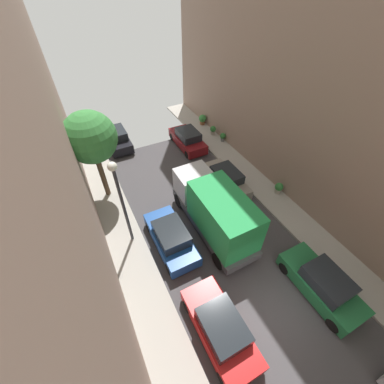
# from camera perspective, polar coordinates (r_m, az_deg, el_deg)

# --- Properties ---
(ground) EXTENTS (32.00, 32.00, 0.00)m
(ground) POSITION_cam_1_polar(r_m,az_deg,el_deg) (13.48, 17.76, -24.63)
(ground) COLOR #423F42
(sidewalk_left) EXTENTS (2.00, 44.00, 0.15)m
(sidewalk_left) POSITION_cam_1_polar(r_m,az_deg,el_deg) (12.29, -4.07, -35.56)
(sidewalk_left) COLOR #A8A399
(sidewalk_left) RESTS_ON ground
(sidewalk_right) EXTENTS (2.00, 44.00, 0.15)m
(sidewalk_right) POSITION_cam_1_polar(r_m,az_deg,el_deg) (16.08, 31.69, -14.32)
(sidewalk_right) COLOR #A8A399
(sidewalk_right) RESTS_ON ground
(parked_car_left_2) EXTENTS (1.78, 4.20, 1.57)m
(parked_car_left_2) POSITION_cam_1_polar(r_m,az_deg,el_deg) (12.01, 6.62, -28.82)
(parked_car_left_2) COLOR red
(parked_car_left_2) RESTS_ON ground
(parked_car_left_3) EXTENTS (1.78, 4.20, 1.57)m
(parked_car_left_3) POSITION_cam_1_polar(r_m,az_deg,el_deg) (14.09, -4.87, -10.46)
(parked_car_left_3) COLOR #194799
(parked_car_left_3) RESTS_ON ground
(parked_car_left_4) EXTENTS (1.78, 4.20, 1.57)m
(parked_car_left_4) POSITION_cam_1_polar(r_m,az_deg,el_deg) (22.77, -17.03, 11.83)
(parked_car_left_4) COLOR black
(parked_car_left_4) RESTS_ON ground
(parked_car_right_2) EXTENTS (1.78, 4.20, 1.57)m
(parked_car_right_2) POSITION_cam_1_polar(r_m,az_deg,el_deg) (14.13, 27.92, -18.30)
(parked_car_right_2) COLOR #1E6638
(parked_car_right_2) RESTS_ON ground
(parked_car_right_3) EXTENTS (1.78, 4.20, 1.57)m
(parked_car_right_3) POSITION_cam_1_polar(r_m,az_deg,el_deg) (17.56, 7.69, 2.87)
(parked_car_right_3) COLOR gray
(parked_car_right_3) RESTS_ON ground
(parked_car_right_4) EXTENTS (1.78, 4.20, 1.57)m
(parked_car_right_4) POSITION_cam_1_polar(r_m,az_deg,el_deg) (21.68, -1.01, 12.12)
(parked_car_right_4) COLOR maroon
(parked_car_right_4) RESTS_ON ground
(delivery_truck) EXTENTS (2.26, 6.60, 3.38)m
(delivery_truck) POSITION_cam_1_polar(r_m,az_deg,el_deg) (13.96, 5.32, -4.21)
(delivery_truck) COLOR #4C4C51
(delivery_truck) RESTS_ON ground
(street_tree_0) EXTENTS (3.08, 3.08, 6.02)m
(street_tree_0) POSITION_cam_1_polar(r_m,az_deg,el_deg) (15.57, -22.49, 11.48)
(street_tree_0) COLOR brown
(street_tree_0) RESTS_ON sidewalk_left
(potted_plant_0) EXTENTS (0.57, 0.57, 0.80)m
(potted_plant_0) POSITION_cam_1_polar(r_m,az_deg,el_deg) (17.99, 19.47, 0.95)
(potted_plant_0) COLOR #B2A899
(potted_plant_0) RESTS_ON sidewalk_right
(potted_plant_1) EXTENTS (0.53, 0.53, 0.81)m
(potted_plant_1) POSITION_cam_1_polar(r_m,az_deg,el_deg) (23.35, 4.87, 14.12)
(potted_plant_1) COLOR #B2A899
(potted_plant_1) RESTS_ON sidewalk_right
(potted_plant_2) EXTENTS (0.51, 0.51, 0.75)m
(potted_plant_2) POSITION_cam_1_polar(r_m,az_deg,el_deg) (22.48, 7.13, 12.62)
(potted_plant_2) COLOR slate
(potted_plant_2) RESTS_ON sidewalk_right
(potted_plant_4) EXTENTS (0.72, 0.72, 0.95)m
(potted_plant_4) POSITION_cam_1_polar(r_m,az_deg,el_deg) (24.95, 2.44, 16.51)
(potted_plant_4) COLOR brown
(potted_plant_4) RESTS_ON sidewalk_right
(lamp_post) EXTENTS (0.44, 0.44, 5.55)m
(lamp_post) POSITION_cam_1_polar(r_m,az_deg,el_deg) (12.43, -16.34, -0.43)
(lamp_post) COLOR #333338
(lamp_post) RESTS_ON sidewalk_left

